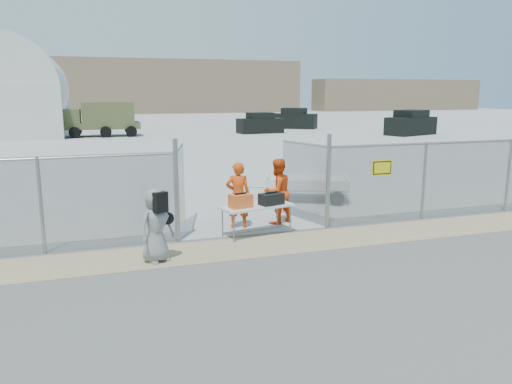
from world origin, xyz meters
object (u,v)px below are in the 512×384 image
object	(u,v)px
folding_table	(257,220)
security_worker_left	(238,195)
visitor	(156,225)
security_worker_right	(277,191)
utility_trailer	(307,188)

from	to	relation	value
folding_table	security_worker_left	world-z (taller)	security_worker_left
security_worker_left	visitor	xyz separation A→B (m)	(-2.41, -2.06, -0.09)
security_worker_left	security_worker_right	xyz separation A→B (m)	(1.15, 0.10, 0.01)
security_worker_right	utility_trailer	size ratio (longest dim) A/B	0.51
visitor	folding_table	bearing A→B (deg)	-2.87
folding_table	security_worker_left	size ratio (longest dim) A/B	1.03
security_worker_right	visitor	distance (m)	4.17
security_worker_right	utility_trailer	xyz separation A→B (m)	(2.00, 2.50, -0.47)
visitor	utility_trailer	bearing A→B (deg)	12.18
security_worker_left	utility_trailer	distance (m)	4.11
folding_table	visitor	xyz separation A→B (m)	(-2.66, -1.24, 0.41)
folding_table	security_worker_left	xyz separation A→B (m)	(-0.25, 0.83, 0.50)
folding_table	security_worker_right	distance (m)	1.39
folding_table	visitor	world-z (taller)	visitor
security_worker_left	utility_trailer	size ratio (longest dim) A/B	0.50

